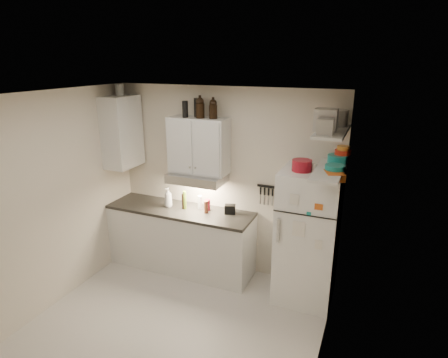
% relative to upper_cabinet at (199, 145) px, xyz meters
% --- Properties ---
extents(floor, '(3.20, 3.00, 0.02)m').
position_rel_upper_cabinet_xyz_m(floor, '(0.30, -1.33, -1.84)').
color(floor, beige).
rests_on(floor, ground).
extents(ceiling, '(3.20, 3.00, 0.02)m').
position_rel_upper_cabinet_xyz_m(ceiling, '(0.30, -1.33, 0.78)').
color(ceiling, silver).
rests_on(ceiling, ground).
extents(back_wall, '(3.20, 0.02, 2.60)m').
position_rel_upper_cabinet_xyz_m(back_wall, '(0.30, 0.18, -0.53)').
color(back_wall, beige).
rests_on(back_wall, ground).
extents(left_wall, '(0.02, 3.00, 2.60)m').
position_rel_upper_cabinet_xyz_m(left_wall, '(-1.31, -1.33, -0.53)').
color(left_wall, beige).
rests_on(left_wall, ground).
extents(right_wall, '(0.02, 3.00, 2.60)m').
position_rel_upper_cabinet_xyz_m(right_wall, '(1.91, -1.33, -0.53)').
color(right_wall, beige).
rests_on(right_wall, ground).
extents(base_cabinet, '(2.10, 0.60, 0.88)m').
position_rel_upper_cabinet_xyz_m(base_cabinet, '(-0.25, -0.14, -1.39)').
color(base_cabinet, silver).
rests_on(base_cabinet, floor).
extents(countertop, '(2.10, 0.62, 0.04)m').
position_rel_upper_cabinet_xyz_m(countertop, '(-0.25, -0.14, -0.93)').
color(countertop, black).
rests_on(countertop, base_cabinet).
extents(upper_cabinet, '(0.80, 0.33, 0.75)m').
position_rel_upper_cabinet_xyz_m(upper_cabinet, '(0.00, 0.00, 0.00)').
color(upper_cabinet, silver).
rests_on(upper_cabinet, back_wall).
extents(side_cabinet, '(0.33, 0.55, 1.00)m').
position_rel_upper_cabinet_xyz_m(side_cabinet, '(-1.14, -0.14, 0.12)').
color(side_cabinet, silver).
rests_on(side_cabinet, left_wall).
extents(range_hood, '(0.76, 0.46, 0.12)m').
position_rel_upper_cabinet_xyz_m(range_hood, '(0.00, -0.06, -0.44)').
color(range_hood, silver).
rests_on(range_hood, back_wall).
extents(fridge, '(0.70, 0.68, 1.70)m').
position_rel_upper_cabinet_xyz_m(fridge, '(1.55, -0.18, -0.98)').
color(fridge, white).
rests_on(fridge, floor).
extents(shelf_hi, '(0.30, 0.95, 0.03)m').
position_rel_upper_cabinet_xyz_m(shelf_hi, '(1.75, -0.31, 0.38)').
color(shelf_hi, silver).
rests_on(shelf_hi, right_wall).
extents(shelf_lo, '(0.30, 0.95, 0.03)m').
position_rel_upper_cabinet_xyz_m(shelf_lo, '(1.75, -0.31, -0.07)').
color(shelf_lo, silver).
rests_on(shelf_lo, right_wall).
extents(knife_strip, '(0.42, 0.02, 0.03)m').
position_rel_upper_cabinet_xyz_m(knife_strip, '(1.00, 0.15, -0.51)').
color(knife_strip, black).
rests_on(knife_strip, back_wall).
extents(dutch_oven, '(0.24, 0.24, 0.13)m').
position_rel_upper_cabinet_xyz_m(dutch_oven, '(1.44, -0.24, -0.06)').
color(dutch_oven, maroon).
rests_on(dutch_oven, fridge).
extents(book_stack, '(0.26, 0.28, 0.08)m').
position_rel_upper_cabinet_xyz_m(book_stack, '(1.82, -0.42, -0.09)').
color(book_stack, '#D75D1A').
rests_on(book_stack, fridge).
extents(spice_jar, '(0.08, 0.08, 0.09)m').
position_rel_upper_cabinet_xyz_m(spice_jar, '(1.57, -0.21, -0.08)').
color(spice_jar, silver).
rests_on(spice_jar, fridge).
extents(stock_pot, '(0.26, 0.26, 0.18)m').
position_rel_upper_cabinet_xyz_m(stock_pot, '(1.75, -0.05, 0.48)').
color(stock_pot, silver).
rests_on(stock_pot, shelf_hi).
extents(tin_a, '(0.23, 0.21, 0.23)m').
position_rel_upper_cabinet_xyz_m(tin_a, '(1.69, -0.41, 0.50)').
color(tin_a, '#AAAAAD').
rests_on(tin_a, shelf_hi).
extents(tin_b, '(0.17, 0.17, 0.16)m').
position_rel_upper_cabinet_xyz_m(tin_b, '(1.71, -0.62, 0.47)').
color(tin_b, '#AAAAAD').
rests_on(tin_b, shelf_hi).
extents(bowl_teal, '(0.23, 0.23, 0.09)m').
position_rel_upper_cabinet_xyz_m(bowl_teal, '(1.80, 0.01, -0.00)').
color(bowl_teal, teal).
rests_on(bowl_teal, shelf_lo).
extents(bowl_orange, '(0.18, 0.18, 0.06)m').
position_rel_upper_cabinet_xyz_m(bowl_orange, '(1.85, 0.05, 0.07)').
color(bowl_orange, red).
rests_on(bowl_orange, bowl_teal).
extents(bowl_yellow, '(0.14, 0.14, 0.05)m').
position_rel_upper_cabinet_xyz_m(bowl_yellow, '(1.85, 0.05, 0.12)').
color(bowl_yellow, orange).
rests_on(bowl_yellow, bowl_orange).
extents(plates, '(0.27, 0.27, 0.05)m').
position_rel_upper_cabinet_xyz_m(plates, '(1.81, -0.31, -0.02)').
color(plates, teal).
rests_on(plates, shelf_lo).
extents(growler_a, '(0.15, 0.15, 0.27)m').
position_rel_upper_cabinet_xyz_m(growler_a, '(0.05, -0.04, 0.51)').
color(growler_a, black).
rests_on(growler_a, upper_cabinet).
extents(growler_b, '(0.14, 0.14, 0.25)m').
position_rel_upper_cabinet_xyz_m(growler_b, '(0.23, -0.02, 0.50)').
color(growler_b, black).
rests_on(growler_b, upper_cabinet).
extents(thermos_a, '(0.11, 0.11, 0.25)m').
position_rel_upper_cabinet_xyz_m(thermos_a, '(-0.02, 0.03, 0.50)').
color(thermos_a, black).
rests_on(thermos_a, upper_cabinet).
extents(thermos_b, '(0.08, 0.08, 0.22)m').
position_rel_upper_cabinet_xyz_m(thermos_b, '(-0.15, -0.08, 0.48)').
color(thermos_b, black).
rests_on(thermos_b, upper_cabinet).
extents(side_jar, '(0.13, 0.13, 0.15)m').
position_rel_upper_cabinet_xyz_m(side_jar, '(-1.19, -0.05, 0.70)').
color(side_jar, silver).
rests_on(side_jar, side_cabinet).
extents(soap_bottle, '(0.15, 0.15, 0.32)m').
position_rel_upper_cabinet_xyz_m(soap_bottle, '(-0.44, -0.12, -0.75)').
color(soap_bottle, silver).
rests_on(soap_bottle, countertop).
extents(pepper_mill, '(0.07, 0.07, 0.17)m').
position_rel_upper_cabinet_xyz_m(pepper_mill, '(0.15, -0.12, -0.82)').
color(pepper_mill, '#5D2E1C').
rests_on(pepper_mill, countertop).
extents(oil_bottle, '(0.06, 0.06, 0.26)m').
position_rel_upper_cabinet_xyz_m(oil_bottle, '(-0.18, -0.10, -0.77)').
color(oil_bottle, '#516C1B').
rests_on(oil_bottle, countertop).
extents(vinegar_bottle, '(0.06, 0.06, 0.22)m').
position_rel_upper_cabinet_xyz_m(vinegar_bottle, '(-0.20, -0.11, -0.79)').
color(vinegar_bottle, black).
rests_on(vinegar_bottle, countertop).
extents(clear_bottle, '(0.08, 0.08, 0.19)m').
position_rel_upper_cabinet_xyz_m(clear_bottle, '(0.01, -0.01, -0.81)').
color(clear_bottle, silver).
rests_on(clear_bottle, countertop).
extents(red_jar, '(0.08, 0.08, 0.16)m').
position_rel_upper_cabinet_xyz_m(red_jar, '(0.13, -0.03, -0.83)').
color(red_jar, maroon).
rests_on(red_jar, countertop).
extents(caddy, '(0.17, 0.14, 0.12)m').
position_rel_upper_cabinet_xyz_m(caddy, '(0.46, -0.01, -0.84)').
color(caddy, black).
rests_on(caddy, countertop).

